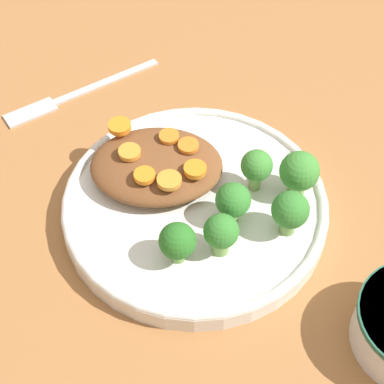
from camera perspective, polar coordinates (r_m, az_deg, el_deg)
ground_plane at (r=0.68m, az=-0.00°, el=-1.93°), size 4.00×4.00×0.00m
plate at (r=0.67m, az=-0.00°, el=-1.20°), size 0.27×0.27×0.03m
stew_mound at (r=0.67m, az=-3.43°, el=2.34°), size 0.14×0.11×0.03m
broccoli_floret_0 at (r=0.60m, az=2.32°, el=-3.65°), size 0.03×0.03×0.05m
broccoli_floret_1 at (r=0.65m, az=9.26°, el=1.74°), size 0.04×0.04×0.05m
broccoli_floret_2 at (r=0.60m, az=-1.59°, el=-4.44°), size 0.04×0.04×0.05m
broccoli_floret_3 at (r=0.63m, az=3.40°, el=-0.79°), size 0.04×0.04×0.05m
broccoli_floret_4 at (r=0.62m, az=8.44°, el=-1.70°), size 0.04×0.04×0.05m
broccoli_floret_5 at (r=0.65m, az=5.50°, el=2.25°), size 0.03×0.03×0.05m
carrot_slice_0 at (r=0.66m, az=-5.83°, el=3.55°), size 0.02×0.02×0.01m
carrot_slice_1 at (r=0.67m, az=-0.59°, el=4.16°), size 0.02×0.02×0.00m
carrot_slice_2 at (r=0.64m, az=-4.51°, el=1.48°), size 0.02×0.02×0.01m
carrot_slice_3 at (r=0.69m, az=-6.70°, el=5.83°), size 0.02×0.02×0.01m
carrot_slice_4 at (r=0.64m, az=-0.37°, el=2.04°), size 0.02×0.02×0.01m
carrot_slice_5 at (r=0.68m, az=-2.31°, el=4.97°), size 0.02×0.02×0.00m
carrot_slice_6 at (r=0.63m, az=-2.32°, el=0.74°), size 0.03×0.03×0.01m
fork at (r=0.81m, az=-11.11°, el=8.36°), size 0.18×0.13×0.01m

